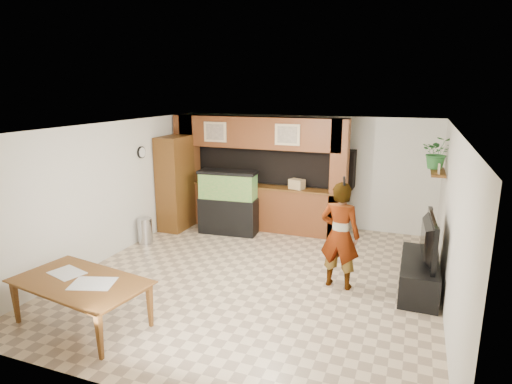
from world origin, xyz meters
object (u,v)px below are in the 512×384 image
at_px(pantry_cabinet, 175,183).
at_px(dining_table, 80,304).
at_px(person, 340,235).
at_px(aquarium, 228,203).
at_px(television, 423,238).

relative_size(pantry_cabinet, dining_table, 1.15).
bearing_deg(person, aquarium, -26.60).
height_order(pantry_cabinet, dining_table, pantry_cabinet).
bearing_deg(television, dining_table, 119.32).
distance_m(pantry_cabinet, aquarium, 1.34).
xyz_separation_m(pantry_cabinet, person, (4.09, -1.73, -0.19)).
height_order(aquarium, television, aquarium).
bearing_deg(pantry_cabinet, dining_table, -76.83).
relative_size(person, dining_table, 0.95).
distance_m(aquarium, dining_table, 4.33).
height_order(aquarium, dining_table, aquarium).
bearing_deg(person, television, -159.31).
xyz_separation_m(pantry_cabinet, television, (5.35, -1.41, -0.19)).
bearing_deg(aquarium, dining_table, -98.54).
bearing_deg(television, pantry_cabinet, 71.90).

